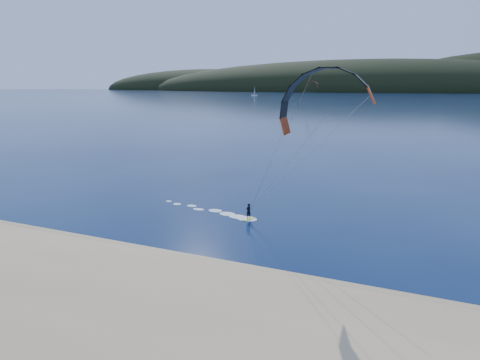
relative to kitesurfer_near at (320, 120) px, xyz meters
The scene contains 6 objects.
ground 18.09m from the kitesurfer_near, 132.68° to the right, with size 1800.00×1800.00×0.00m, color #08173E.
wet_sand 15.68m from the kitesurfer_near, 147.04° to the right, with size 220.00×2.50×0.10m.
headland 734.22m from the kitesurfer_near, 90.76° to the left, with size 1200.00×310.00×140.00m.
kitesurfer_near is the anchor object (origin of this frame).
kitesurfer_far 194.45m from the kitesurfer_near, 101.47° to the left, with size 12.39×5.27×13.88m.
sailboat 409.91m from the kitesurfer_near, 110.23° to the left, with size 7.13×4.79×9.96m.
Camera 1 is at (15.36, -17.55, 12.37)m, focal length 28.88 mm.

